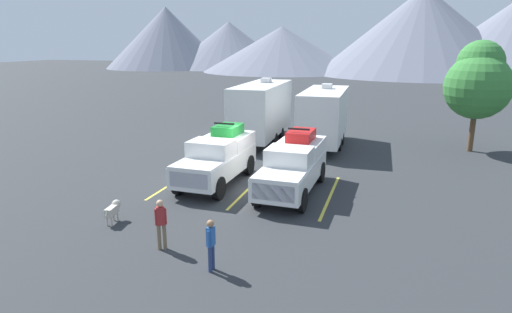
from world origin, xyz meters
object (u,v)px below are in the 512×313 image
pickup_truck_a (218,157)px  person_b (211,242)px  camper_trailer_a (262,109)px  pickup_truck_b (294,164)px  person_a (161,221)px  dog (114,209)px  camper_trailer_b (324,115)px

pickup_truck_a → person_b: (2.87, -7.52, -0.33)m
camper_trailer_a → pickup_truck_b: bearing=-65.3°
person_b → person_a: bearing=159.2°
pickup_truck_a → dog: bearing=-108.9°
pickup_truck_a → camper_trailer_b: camper_trailer_b is taller
person_b → dog: size_ratio=1.57×
pickup_truck_b → camper_trailer_b: bearing=90.6°
pickup_truck_b → camper_trailer_a: (-4.18, 9.09, 0.90)m
pickup_truck_a → person_b: bearing=-69.1°
pickup_truck_b → person_b: size_ratio=3.73×
dog → camper_trailer_b: bearing=69.1°
camper_trailer_b → pickup_truck_b: bearing=-89.4°
person_a → person_b: bearing=-20.8°
camper_trailer_b → person_b: bearing=-92.1°
pickup_truck_a → dog: 5.73m
person_b → pickup_truck_b: bearing=84.6°
person_b → dog: 5.19m
camper_trailer_a → person_a: size_ratio=5.34×
pickup_truck_b → camper_trailer_a: 10.04m
pickup_truck_a → camper_trailer_a: bearing=93.9°
camper_trailer_b → person_b: (-0.60, -16.04, -1.11)m
pickup_truck_b → person_b: bearing=-95.4°
pickup_truck_a → pickup_truck_b: pickup_truck_a is taller
pickup_truck_b → person_b: 7.37m
pickup_truck_b → person_a: (-2.68, -6.58, -0.26)m
pickup_truck_a → person_a: size_ratio=3.34×
pickup_truck_b → dog: bearing=-136.1°
pickup_truck_a → person_a: bearing=-82.6°
person_b → pickup_truck_a: bearing=110.9°
camper_trailer_a → dog: bearing=-94.9°
pickup_truck_b → pickup_truck_a: bearing=177.0°
camper_trailer_a → camper_trailer_b: (4.08, -0.38, -0.11)m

